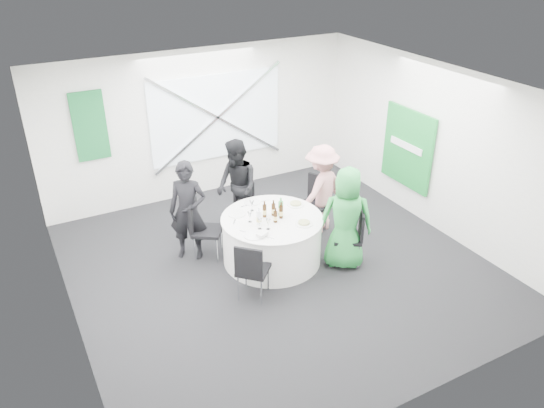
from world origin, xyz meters
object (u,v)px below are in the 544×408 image
person_woman_green (346,219)px  clear_water_bottle (259,218)px  chair_back_left (201,225)px  person_man_back (237,187)px  chair_front_right (353,233)px  chair_back (247,204)px  green_water_bottle (281,208)px  banquet_table (272,239)px  chair_front_left (251,268)px  person_man_back_left (188,211)px  person_woman_pink (321,189)px  chair_back_right (315,200)px

person_woman_green → clear_water_bottle: person_woman_green is taller
chair_back_left → clear_water_bottle: (0.65, -0.70, 0.31)m
person_man_back → chair_front_right: bearing=29.0°
chair_back → green_water_bottle: green_water_bottle is taller
person_man_back → green_water_bottle: person_man_back is taller
person_woman_green → banquet_table: bearing=0.0°
banquet_table → chair_front_left: bearing=-134.2°
clear_water_bottle → chair_back: bearing=73.1°
person_man_back_left → green_water_bottle: size_ratio=5.59×
banquet_table → person_woman_pink: (1.18, 0.46, 0.39)m
chair_back → chair_front_left: chair_front_left is taller
person_man_back → person_woman_green: (0.99, -1.74, -0.00)m
chair_back → person_woman_green: person_woman_green is taller
chair_back_left → chair_front_right: 2.34m
chair_back_right → person_woman_pink: person_woman_pink is taller
chair_back → person_woman_pink: bearing=-24.8°
person_man_back_left → green_water_bottle: person_man_back_left is taller
clear_water_bottle → person_woman_green: bearing=-24.5°
chair_back_left → chair_front_left: size_ratio=1.05×
chair_back_right → clear_water_bottle: (-1.34, -0.57, 0.29)m
green_water_bottle → clear_water_bottle: green_water_bottle is taller
chair_back_left → chair_front_left: (0.19, -1.36, -0.03)m
chair_back → green_water_bottle: bearing=-81.4°
person_woman_green → green_water_bottle: 1.00m
chair_back_left → person_woman_pink: person_woman_pink is taller
person_man_back_left → clear_water_bottle: (0.81, -0.81, 0.06)m
clear_water_bottle → chair_front_right: bearing=-23.5°
person_woman_pink → person_woman_green: bearing=55.3°
chair_back_left → green_water_bottle: bearing=-85.0°
chair_back_right → chair_front_left: chair_back_right is taller
chair_front_left → person_man_back_left: person_man_back_left is taller
chair_back_right → person_man_back_left: 2.18m
chair_back_right → person_woman_pink: 0.22m
banquet_table → person_man_back: 1.21m
chair_front_left → green_water_bottle: bearing=-95.0°
chair_back_left → chair_front_left: 1.38m
green_water_bottle → person_man_back_left: bearing=150.2°
chair_front_left → person_woman_pink: 2.26m
banquet_table → clear_water_bottle: clear_water_bottle is taller
person_woman_pink → person_woman_green: (-0.26, -1.08, 0.04)m
chair_front_left → clear_water_bottle: (0.46, 0.66, 0.34)m
person_man_back_left → person_woman_pink: (2.26, -0.27, -0.03)m
banquet_table → green_water_bottle: bearing=7.3°
chair_front_left → person_woman_pink: size_ratio=0.59×
chair_front_left → chair_back_left: bearing=-37.8°
banquet_table → person_woman_pink: bearing=21.2°
chair_back_right → person_woman_pink: size_ratio=0.64×
green_water_bottle → clear_water_bottle: 0.43m
person_man_back → person_woman_green: size_ratio=1.01×
person_man_back → person_woman_pink: size_ratio=1.05×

